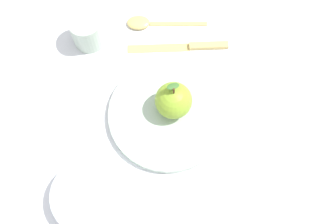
# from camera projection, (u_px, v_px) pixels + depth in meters

# --- Properties ---
(ground_plane) EXTENTS (2.40, 2.40, 0.00)m
(ground_plane) POSITION_uv_depth(u_px,v_px,m) (176.00, 106.00, 0.81)
(ground_plane) COLOR silver
(dinner_plate) EXTENTS (0.23, 0.23, 0.02)m
(dinner_plate) POSITION_uv_depth(u_px,v_px,m) (168.00, 114.00, 0.79)
(dinner_plate) COLOR #B2C6B2
(dinner_plate) RESTS_ON ground_plane
(apple) EXTENTS (0.07, 0.07, 0.09)m
(apple) POSITION_uv_depth(u_px,v_px,m) (174.00, 100.00, 0.76)
(apple) COLOR #8CB22D
(apple) RESTS_ON dinner_plate
(side_bowl) EXTENTS (0.13, 0.13, 0.04)m
(side_bowl) POSITION_uv_depth(u_px,v_px,m) (89.00, 196.00, 0.72)
(side_bowl) COLOR silver
(side_bowl) RESTS_ON ground_plane
(cup) EXTENTS (0.06, 0.06, 0.07)m
(cup) POSITION_uv_depth(u_px,v_px,m) (87.00, 30.00, 0.82)
(cup) COLOR #B2C6B2
(cup) RESTS_ON ground_plane
(knife) EXTENTS (0.04, 0.21, 0.01)m
(knife) POSITION_uv_depth(u_px,v_px,m) (187.00, 47.00, 0.85)
(knife) COLOR #D8B766
(knife) RESTS_ON ground_plane
(spoon) EXTENTS (0.05, 0.17, 0.01)m
(spoon) POSITION_uv_depth(u_px,v_px,m) (147.00, 23.00, 0.87)
(spoon) COLOR #D8B766
(spoon) RESTS_ON ground_plane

